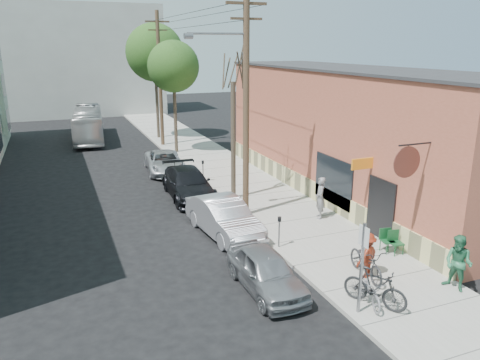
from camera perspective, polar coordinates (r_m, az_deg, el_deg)
name	(u,v)px	position (r m, az deg, el deg)	size (l,w,h in m)	color
ground	(222,256)	(17.98, -2.26, -9.25)	(120.00, 120.00, 0.00)	black
sidewalk	(226,172)	(29.06, -1.70, 0.92)	(4.50, 58.00, 0.15)	#A3A097
cafe_building	(350,132)	(25.28, 13.27, 5.68)	(6.60, 20.20, 6.61)	#AA553F
end_cap_building	(79,60)	(57.44, -19.06, 13.62)	(18.00, 8.00, 12.00)	#B0B1AB
sign_post	(362,260)	(13.93, 14.66, -9.39)	(0.07, 0.45, 2.80)	slate
parking_meter_near	(279,227)	(18.12, 4.81, -5.71)	(0.14, 0.14, 1.24)	slate
parking_meter_far	(203,168)	(26.71, -4.53, 1.52)	(0.14, 0.14, 1.24)	slate
utility_pole_near	(245,100)	(20.50, 0.59, 9.71)	(3.57, 0.28, 10.00)	#503A28
utility_pole_far	(160,77)	(36.75, -9.75, 12.25)	(1.80, 0.28, 10.00)	#503A28
tree_bare	(233,142)	(23.29, -0.83, 4.69)	(0.24, 0.24, 5.86)	#44392C
tree_leafy_mid	(173,67)	(33.95, -8.13, 13.51)	(3.61, 3.61, 7.91)	#44392C
tree_leafy_far	(155,53)	(39.79, -10.37, 15.03)	(4.66, 4.66, 9.29)	#44392C
patio_chair_a	(388,241)	(18.65, 17.59, -7.10)	(0.50, 0.50, 0.88)	#134622
patio_chair_b	(396,243)	(18.59, 18.50, -7.27)	(0.50, 0.50, 0.88)	#134622
patron_grey	(320,198)	(21.32, 9.75, -2.15)	(0.69, 0.45, 1.90)	gray
patron_green	(458,263)	(16.53, 25.06, -9.17)	(0.89, 0.70, 1.84)	#2C6F4A
cyclist	(367,255)	(16.42, 15.21, -8.83)	(1.01, 0.58, 1.57)	maroon
cyclist_bike	(366,262)	(16.52, 15.15, -9.57)	(0.73, 2.09, 1.10)	#232326
parked_bike_a	(375,288)	(14.86, 16.14, -12.50)	(0.56, 1.99, 1.19)	black
parked_bike_b	(370,291)	(15.01, 15.62, -12.88)	(0.57, 1.64, 0.86)	slate
car_0	(266,271)	(15.45, 3.19, -11.02)	(1.57, 3.91, 1.33)	gray
car_1	(224,218)	(19.58, -1.97, -4.60)	(1.64, 4.72, 1.55)	silver
car_2	(188,184)	(24.51, -6.33, -0.44)	(2.10, 5.17, 1.50)	black
car_3	(165,162)	(29.63, -9.19, 2.17)	(2.16, 4.69, 1.30)	#B3B6BB
bus	(88,124)	(41.34, -18.04, 6.51)	(2.25, 9.61, 2.68)	silver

